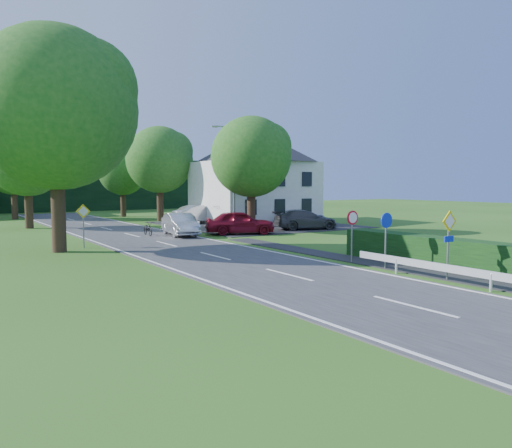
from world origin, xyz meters
TOP-DOWN VIEW (x-y plane):
  - road at (0.00, 20.00)m, footprint 7.00×80.00m
  - parking_pad at (12.00, 33.00)m, footprint 14.00×16.00m
  - line_edge_left at (-3.25, 20.00)m, footprint 0.12×80.00m
  - line_edge_right at (3.25, 20.00)m, footprint 0.12×80.00m
  - line_centre at (0.00, 20.00)m, footprint 0.12×80.00m
  - tree_main at (-6.00, 24.00)m, footprint 9.40×9.40m
  - tree_left_far at (-5.00, 40.00)m, footprint 7.00×7.00m
  - tree_right_far at (7.00, 42.00)m, footprint 7.40×7.40m
  - tree_left_back at (-4.50, 52.00)m, footprint 6.60×6.60m
  - tree_right_back at (6.00, 50.00)m, footprint 6.20×6.20m
  - tree_right_mid at (8.50, 28.00)m, footprint 7.00×7.00m
  - treeline_right at (8.00, 66.00)m, footprint 30.00×5.00m
  - house_white at (14.00, 36.00)m, footprint 10.60×8.40m
  - streetlight at (8.06, 30.00)m, footprint 2.03×0.18m
  - sign_priority_right at (4.30, 7.98)m, footprint 0.78×0.09m
  - sign_roundabout at (4.30, 10.98)m, footprint 0.64×0.08m
  - sign_speed_limit at (4.30, 12.97)m, footprint 0.64×0.11m
  - sign_priority_left at (-4.50, 24.98)m, footprint 0.78×0.09m
  - moving_car at (2.70, 27.97)m, footprint 2.37×4.83m
  - motorcycle at (0.84, 29.20)m, footprint 0.77×1.87m
  - parked_car_red at (6.62, 26.53)m, footprint 5.23×3.74m
  - parked_car_silver_a at (8.76, 37.00)m, footprint 5.10×2.37m
  - parked_car_grey at (12.86, 26.94)m, footprint 5.40×3.31m
  - parked_car_silver_b at (15.88, 31.32)m, footprint 4.85×2.73m
  - parasol at (9.15, 33.83)m, footprint 1.95×1.98m

SIDE VIEW (x-z plane):
  - road at x=0.00m, z-range 0.00..0.04m
  - parking_pad at x=12.00m, z-range 0.00..0.04m
  - line_edge_left at x=-3.25m, z-range 0.04..0.05m
  - line_edge_right at x=3.25m, z-range 0.04..0.05m
  - line_centre at x=0.00m, z-range 0.04..0.05m
  - motorcycle at x=0.84m, z-range 0.04..1.00m
  - parked_car_silver_b at x=15.88m, z-range 0.04..1.32m
  - parked_car_grey at x=12.86m, z-range 0.04..1.50m
  - moving_car at x=2.70m, z-range 0.04..1.56m
  - parked_car_silver_a at x=8.76m, z-range 0.04..1.66m
  - parked_car_red at x=6.62m, z-range 0.04..1.69m
  - parasol at x=9.15m, z-range 0.04..1.80m
  - sign_roundabout at x=4.30m, z-range 0.49..2.86m
  - sign_priority_left at x=-4.50m, z-range 0.50..2.94m
  - sign_speed_limit at x=4.30m, z-range 0.58..2.95m
  - sign_priority_right at x=4.30m, z-range 0.50..3.09m
  - treeline_right at x=8.00m, z-range 0.00..7.00m
  - tree_right_back at x=6.00m, z-range 0.00..7.56m
  - tree_left_back at x=-4.50m, z-range 0.00..8.07m
  - tree_left_far at x=-5.00m, z-range 0.00..8.58m
  - tree_right_mid at x=8.50m, z-range 0.00..8.58m
  - house_white at x=14.00m, z-range 0.11..8.71m
  - streetlight at x=8.06m, z-range 0.46..8.46m
  - tree_right_far at x=7.00m, z-range 0.00..9.09m
  - tree_main at x=-6.00m, z-range 0.00..11.64m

